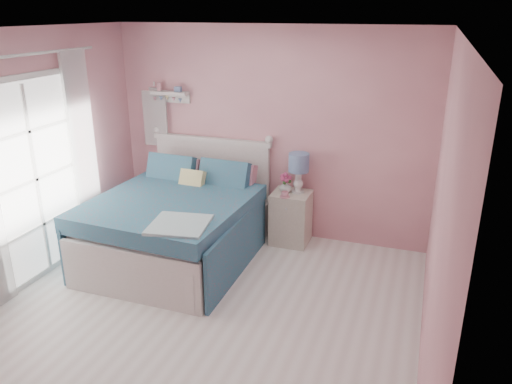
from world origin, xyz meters
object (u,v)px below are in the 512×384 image
Objects in this scene: bed at (178,224)px; nightstand at (291,218)px; teacup at (285,194)px; table_lamp at (299,166)px; vase at (285,187)px.

bed is 1.39m from nightstand.
nightstand is at bearing 77.31° from teacup.
nightstand is at bearing -148.26° from table_lamp.
vase is at bearing -174.27° from nightstand.
nightstand is 0.40m from teacup.
bed is 3.23× the size of nightstand.
bed is 4.30× the size of table_lamp.
nightstand is 0.41m from vase.
nightstand is (1.13, 0.80, -0.08)m from bed.
bed is 1.58m from table_lamp.
nightstand is 4.31× the size of vase.
teacup is (0.04, -0.16, -0.04)m from vase.
table_lamp reaches higher than teacup.
bed reaches higher than table_lamp.
vase is (-0.08, -0.01, 0.40)m from nightstand.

